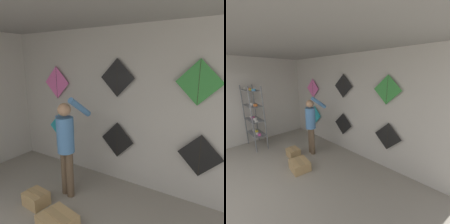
# 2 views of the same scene
# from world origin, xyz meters

# --- Properties ---
(back_panel) EXTENTS (5.86, 0.06, 2.80)m
(back_panel) POSITION_xyz_m (0.00, 3.35, 1.40)
(back_panel) COLOR #BCB7AD
(back_panel) RESTS_ON ground
(ceiling_slab) EXTENTS (5.86, 4.12, 0.04)m
(ceiling_slab) POSITION_xyz_m (0.00, 1.66, 2.82)
(ceiling_slab) COLOR gray
(shopkeeper) EXTENTS (0.42, 0.56, 1.69)m
(shopkeeper) POSITION_xyz_m (-0.46, 2.44, 0.95)
(shopkeeper) COLOR brown
(shopkeeper) RESTS_ON ground
(cardboard_box) EXTENTS (0.53, 0.47, 0.23)m
(cardboard_box) POSITION_xyz_m (-0.01, 1.75, 0.11)
(cardboard_box) COLOR tan
(cardboard_box) RESTS_ON ground
(cardboard_box_spare) EXTENTS (0.36, 0.31, 0.23)m
(cardboard_box_spare) POSITION_xyz_m (-0.68, 1.95, 0.11)
(cardboard_box_spare) COLOR tan
(cardboard_box_spare) RESTS_ON ground
(kite_0) EXTENTS (0.66, 0.01, 0.66)m
(kite_0) POSITION_xyz_m (-1.39, 3.26, 0.83)
(kite_0) COLOR #28B2C6
(kite_1) EXTENTS (0.66, 0.01, 0.66)m
(kite_1) POSITION_xyz_m (0.02, 3.26, 0.81)
(kite_1) COLOR black
(kite_2) EXTENTS (0.66, 0.01, 0.66)m
(kite_2) POSITION_xyz_m (1.45, 3.26, 0.84)
(kite_2) COLOR black
(kite_3) EXTENTS (0.66, 0.01, 0.66)m
(kite_3) POSITION_xyz_m (-1.45, 3.26, 1.78)
(kite_3) COLOR pink
(kite_4) EXTENTS (0.66, 0.01, 0.66)m
(kite_4) POSITION_xyz_m (0.01, 3.26, 1.94)
(kite_4) COLOR black
(kite_5) EXTENTS (0.66, 0.01, 0.66)m
(kite_5) POSITION_xyz_m (1.34, 3.26, 1.93)
(kite_5) COLOR #338C38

